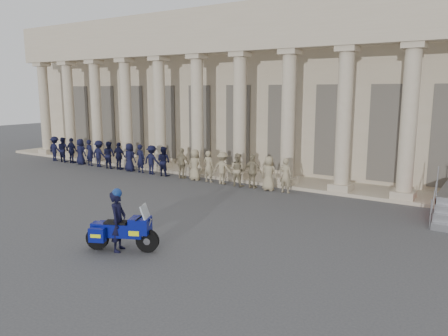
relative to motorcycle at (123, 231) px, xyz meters
The scene contains 5 objects.
ground 2.48m from the motorcycle, 115.42° to the left, with size 90.00×90.00×0.00m, color #414144.
building 17.40m from the motorcycle, 93.49° to the left, with size 40.00×12.50×9.00m.
officer_rank 11.87m from the motorcycle, 130.72° to the left, with size 17.01×0.59×1.57m.
motorcycle is the anchor object (origin of this frame).
rider 0.33m from the motorcycle, 153.80° to the right, with size 0.64×0.74×1.81m.
Camera 1 is at (9.86, -10.43, 4.47)m, focal length 35.00 mm.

